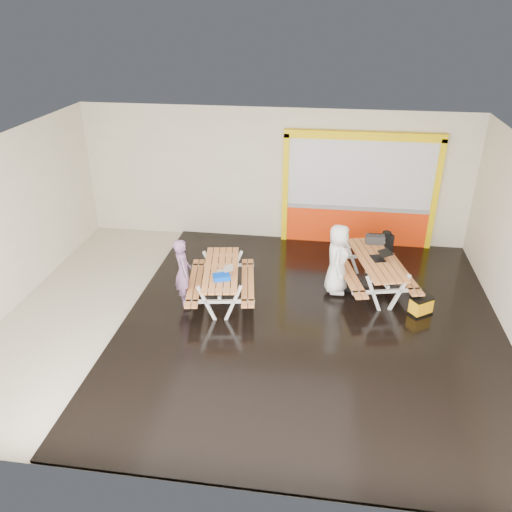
% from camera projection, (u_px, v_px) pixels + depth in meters
% --- Properties ---
extents(room, '(10.02, 8.02, 3.52)m').
position_uv_depth(room, '(249.00, 242.00, 9.51)').
color(room, beige).
rests_on(room, ground).
extents(deck, '(7.50, 7.98, 0.05)m').
position_uv_depth(deck, '(311.00, 323.00, 10.13)').
color(deck, black).
rests_on(deck, room).
extents(kiosk, '(3.88, 0.16, 3.00)m').
position_uv_depth(kiosk, '(359.00, 193.00, 12.84)').
color(kiosk, '#F7390A').
rests_on(kiosk, room).
extents(picnic_table_left, '(1.67, 2.21, 0.81)m').
position_uv_depth(picnic_table_left, '(221.00, 276.00, 10.65)').
color(picnic_table_left, '#D37F40').
rests_on(picnic_table_left, deck).
extents(picnic_table_right, '(1.90, 2.39, 0.85)m').
position_uv_depth(picnic_table_right, '(375.00, 266.00, 10.99)').
color(picnic_table_right, '#D37F40').
rests_on(picnic_table_right, deck).
extents(person_left, '(0.54, 0.63, 1.45)m').
position_uv_depth(person_left, '(183.00, 272.00, 10.35)').
color(person_left, slate).
rests_on(person_left, deck).
extents(person_right, '(0.52, 0.78, 1.56)m').
position_uv_depth(person_right, '(338.00, 259.00, 10.79)').
color(person_right, white).
rests_on(person_right, deck).
extents(laptop_left, '(0.39, 0.36, 0.14)m').
position_uv_depth(laptop_left, '(224.00, 271.00, 10.35)').
color(laptop_left, silver).
rests_on(laptop_left, picnic_table_left).
extents(laptop_right, '(0.48, 0.45, 0.17)m').
position_uv_depth(laptop_right, '(380.00, 256.00, 10.86)').
color(laptop_right, black).
rests_on(laptop_right, picnic_table_right).
extents(blue_pouch, '(0.39, 0.33, 0.10)m').
position_uv_depth(blue_pouch, '(222.00, 277.00, 10.13)').
color(blue_pouch, '#013ECE').
rests_on(blue_pouch, picnic_table_left).
extents(toolbox, '(0.43, 0.22, 0.25)m').
position_uv_depth(toolbox, '(375.00, 239.00, 11.54)').
color(toolbox, black).
rests_on(toolbox, picnic_table_right).
extents(backpack, '(0.36, 0.31, 0.52)m').
position_uv_depth(backpack, '(386.00, 242.00, 11.80)').
color(backpack, black).
rests_on(backpack, picnic_table_right).
extents(dark_case, '(0.47, 0.38, 0.16)m').
position_uv_depth(dark_case, '(351.00, 286.00, 11.27)').
color(dark_case, black).
rests_on(dark_case, deck).
extents(fluke_bag, '(0.53, 0.50, 0.38)m').
position_uv_depth(fluke_bag, '(421.00, 306.00, 10.32)').
color(fluke_bag, black).
rests_on(fluke_bag, deck).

